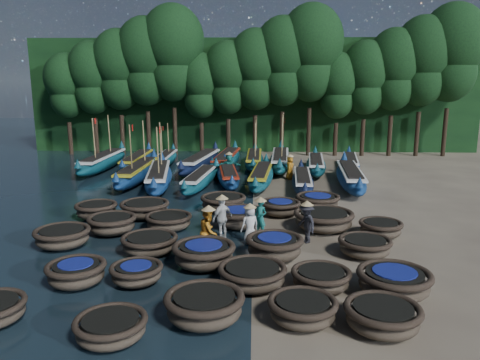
{
  "coord_description": "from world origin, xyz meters",
  "views": [
    {
      "loc": [
        0.05,
        -20.13,
        6.3
      ],
      "look_at": [
        -0.68,
        3.42,
        1.3
      ],
      "focal_mm": 35.0,
      "sensor_mm": 36.0,
      "label": 1
    }
  ],
  "objects_px": {
    "coracle_11": "(150,243)",
    "coracle_17": "(239,217)",
    "coracle_7": "(252,275)",
    "fisherman_1": "(260,215)",
    "coracle_4": "(383,316)",
    "fisherman_5": "(229,165)",
    "coracle_14": "(365,246)",
    "coracle_13": "(274,246)",
    "long_boat_4": "(200,179)",
    "coracle_9": "(394,282)",
    "long_boat_11": "(165,159)",
    "long_boat_14": "(254,160)",
    "long_boat_13": "(227,160)",
    "long_boat_15": "(280,160)",
    "coracle_6": "(136,273)",
    "long_boat_5": "(228,175)",
    "long_boat_6": "(261,176)",
    "coracle_8": "(321,278)",
    "coracle_12": "(204,254)",
    "coracle_19": "(381,228)",
    "long_boat_16": "(316,164)",
    "fisherman_4": "(222,216)",
    "coracle_22": "(223,202)",
    "coracle_16": "(169,221)",
    "coracle_1": "(111,328)",
    "long_boat_7": "(303,181)",
    "coracle_3": "(303,309)",
    "coracle_15": "(112,224)",
    "coracle_21": "(145,209)",
    "coracle_10": "(62,236)",
    "long_boat_10": "(137,161)",
    "coracle_2": "(204,306)",
    "fisherman_0": "(250,223)",
    "fisherman_2": "(209,230)",
    "coracle_20": "(96,210)",
    "long_boat_17": "(350,163)",
    "long_boat_12": "(200,162)",
    "coracle_23": "(280,207)",
    "fisherman_3": "(306,222)",
    "fisherman_6": "(290,166)",
    "coracle_24": "(318,201)",
    "long_boat_2": "(138,172)",
    "coracle_18": "(324,219)"
  },
  "relations": [
    {
      "from": "coracle_11",
      "to": "coracle_17",
      "type": "relative_size",
      "value": 1.19
    },
    {
      "from": "coracle_7",
      "to": "fisherman_1",
      "type": "height_order",
      "value": "fisherman_1"
    },
    {
      "from": "coracle_4",
      "to": "fisherman_5",
      "type": "relative_size",
      "value": 1.23
    },
    {
      "from": "coracle_11",
      "to": "coracle_14",
      "type": "height_order",
      "value": "coracle_11"
    },
    {
      "from": "coracle_13",
      "to": "long_boat_4",
      "type": "xyz_separation_m",
      "value": [
        -4.0,
        11.55,
        0.01
      ]
    },
    {
      "from": "coracle_9",
      "to": "long_boat_11",
      "type": "xyz_separation_m",
      "value": [
        -10.93,
        21.56,
        0.04
      ]
    },
    {
      "from": "coracle_13",
      "to": "long_boat_14",
      "type": "distance_m",
      "value": 18.57
    },
    {
      "from": "long_boat_13",
      "to": "long_boat_15",
      "type": "height_order",
      "value": "long_boat_15"
    },
    {
      "from": "coracle_6",
      "to": "long_boat_5",
      "type": "bearing_deg",
      "value": 82.27
    },
    {
      "from": "long_boat_13",
      "to": "long_boat_6",
      "type": "bearing_deg",
      "value": -60.54
    },
    {
      "from": "coracle_8",
      "to": "coracle_12",
      "type": "xyz_separation_m",
      "value": [
        -3.78,
        1.69,
        0.11
      ]
    },
    {
      "from": "coracle_19",
      "to": "long_boat_16",
      "type": "distance_m",
      "value": 14.22
    },
    {
      "from": "coracle_17",
      "to": "fisherman_4",
      "type": "relative_size",
      "value": 1.13
    },
    {
      "from": "coracle_9",
      "to": "coracle_22",
      "type": "bearing_deg",
      "value": 121.9
    },
    {
      "from": "coracle_11",
      "to": "long_boat_5",
      "type": "distance_m",
      "value": 12.64
    },
    {
      "from": "coracle_11",
      "to": "coracle_16",
      "type": "bearing_deg",
      "value": 86.17
    },
    {
      "from": "coracle_1",
      "to": "coracle_17",
      "type": "distance_m",
      "value": 9.64
    },
    {
      "from": "long_boat_7",
      "to": "coracle_14",
      "type": "bearing_deg",
      "value": -79.96
    },
    {
      "from": "coracle_3",
      "to": "fisherman_1",
      "type": "relative_size",
      "value": 1.25
    },
    {
      "from": "coracle_15",
      "to": "coracle_21",
      "type": "height_order",
      "value": "coracle_15"
    },
    {
      "from": "coracle_10",
      "to": "coracle_12",
      "type": "bearing_deg",
      "value": -17.88
    },
    {
      "from": "long_boat_11",
      "to": "coracle_9",
      "type": "bearing_deg",
      "value": -62.36
    },
    {
      "from": "coracle_1",
      "to": "coracle_8",
      "type": "relative_size",
      "value": 1.14
    },
    {
      "from": "coracle_10",
      "to": "long_boat_6",
      "type": "height_order",
      "value": "long_boat_6"
    },
    {
      "from": "long_boat_6",
      "to": "long_boat_10",
      "type": "relative_size",
      "value": 0.98
    },
    {
      "from": "coracle_2",
      "to": "coracle_21",
      "type": "height_order",
      "value": "coracle_2"
    },
    {
      "from": "coracle_9",
      "to": "fisherman_0",
      "type": "relative_size",
      "value": 1.49
    },
    {
      "from": "coracle_13",
      "to": "coracle_22",
      "type": "xyz_separation_m",
      "value": [
        -2.26,
        6.29,
        -0.04
      ]
    },
    {
      "from": "fisherman_2",
      "to": "coracle_20",
      "type": "bearing_deg",
      "value": 57.43
    },
    {
      "from": "long_boat_7",
      "to": "long_boat_17",
      "type": "height_order",
      "value": "long_boat_17"
    },
    {
      "from": "coracle_17",
      "to": "long_boat_11",
      "type": "height_order",
      "value": "long_boat_11"
    },
    {
      "from": "coracle_20",
      "to": "coracle_19",
      "type": "bearing_deg",
      "value": -10.19
    },
    {
      "from": "coracle_4",
      "to": "long_boat_4",
      "type": "height_order",
      "value": "long_boat_4"
    },
    {
      "from": "long_boat_6",
      "to": "fisherman_4",
      "type": "height_order",
      "value": "fisherman_4"
    },
    {
      "from": "coracle_9",
      "to": "long_boat_14",
      "type": "height_order",
      "value": "long_boat_14"
    },
    {
      "from": "long_boat_15",
      "to": "coracle_10",
      "type": "bearing_deg",
      "value": -115.04
    },
    {
      "from": "coracle_6",
      "to": "coracle_11",
      "type": "relative_size",
      "value": 0.7
    },
    {
      "from": "coracle_4",
      "to": "coracle_21",
      "type": "distance_m",
      "value": 13.04
    },
    {
      "from": "long_boat_12",
      "to": "coracle_21",
      "type": "bearing_deg",
      "value": -86.13
    },
    {
      "from": "long_boat_5",
      "to": "long_boat_17",
      "type": "xyz_separation_m",
      "value": [
        8.65,
        4.91,
        -0.02
      ]
    },
    {
      "from": "long_boat_17",
      "to": "fisherman_5",
      "type": "relative_size",
      "value": 3.86
    },
    {
      "from": "coracle_23",
      "to": "fisherman_4",
      "type": "bearing_deg",
      "value": -126.98
    },
    {
      "from": "fisherman_5",
      "to": "coracle_20",
      "type": "bearing_deg",
      "value": -120.18
    },
    {
      "from": "coracle_7",
      "to": "fisherman_3",
      "type": "xyz_separation_m",
      "value": [
        2.11,
        4.21,
        0.44
      ]
    },
    {
      "from": "long_boat_16",
      "to": "fisherman_6",
      "type": "bearing_deg",
      "value": -121.11
    },
    {
      "from": "coracle_23",
      "to": "coracle_17",
      "type": "bearing_deg",
      "value": -134.43
    },
    {
      "from": "coracle_3",
      "to": "coracle_24",
      "type": "distance_m",
      "value": 11.33
    },
    {
      "from": "long_boat_2",
      "to": "fisherman_2",
      "type": "bearing_deg",
      "value": -63.52
    },
    {
      "from": "coracle_18",
      "to": "long_boat_15",
      "type": "bearing_deg",
      "value": 94.27
    },
    {
      "from": "long_boat_14",
      "to": "long_boat_11",
      "type": "bearing_deg",
      "value": 179.83
    }
  ]
}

